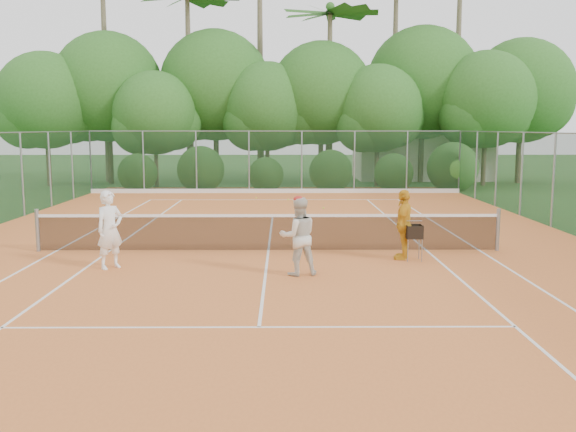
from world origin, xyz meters
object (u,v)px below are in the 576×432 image
object	(u,v)px
player_yellow	(404,224)
ball_hopper	(414,232)
player_center_grp	(298,236)
player_white	(110,230)

from	to	relation	value
player_yellow	ball_hopper	distance (m)	0.33
player_center_grp	player_yellow	size ratio (longest dim) A/B	1.02
player_yellow	player_white	bearing A→B (deg)	-60.29
ball_hopper	player_yellow	bearing A→B (deg)	135.63
player_yellow	player_center_grp	bearing A→B (deg)	-35.46
player_white	ball_hopper	size ratio (longest dim) A/B	2.06
player_white	ball_hopper	bearing A→B (deg)	-39.03
player_center_grp	player_yellow	bearing A→B (deg)	33.13
player_yellow	ball_hopper	size ratio (longest dim) A/B	1.97
player_yellow	ball_hopper	bearing A→B (deg)	69.77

